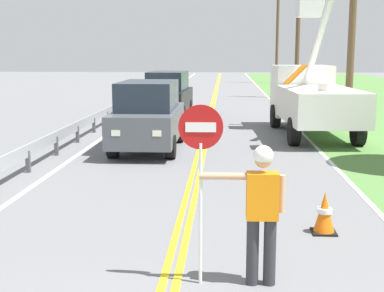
# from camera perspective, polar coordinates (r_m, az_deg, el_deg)

# --- Properties ---
(centerline_yellow_left) EXTENTS (0.11, 110.00, 0.01)m
(centerline_yellow_left) POSITION_cam_1_polar(r_m,az_deg,el_deg) (23.59, 1.56, 2.65)
(centerline_yellow_left) COLOR yellow
(centerline_yellow_left) RESTS_ON ground
(centerline_yellow_right) EXTENTS (0.11, 110.00, 0.01)m
(centerline_yellow_right) POSITION_cam_1_polar(r_m,az_deg,el_deg) (23.58, 1.99, 2.64)
(centerline_yellow_right) COLOR yellow
(centerline_yellow_right) RESTS_ON ground
(edge_line_right) EXTENTS (0.12, 110.00, 0.01)m
(edge_line_right) POSITION_cam_1_polar(r_m,az_deg,el_deg) (23.75, 10.50, 2.53)
(edge_line_right) COLOR silver
(edge_line_right) RESTS_ON ground
(edge_line_left) EXTENTS (0.12, 110.00, 0.01)m
(edge_line_left) POSITION_cam_1_polar(r_m,az_deg,el_deg) (23.96, -6.87, 2.69)
(edge_line_left) COLOR silver
(edge_line_left) RESTS_ON ground
(flagger_worker) EXTENTS (1.09, 0.25, 1.83)m
(flagger_worker) POSITION_cam_1_polar(r_m,az_deg,el_deg) (6.91, 7.34, -6.32)
(flagger_worker) COLOR #2D2D33
(flagger_worker) RESTS_ON ground
(stop_sign_paddle) EXTENTS (0.56, 0.04, 2.33)m
(stop_sign_paddle) POSITION_cam_1_polar(r_m,az_deg,el_deg) (6.73, 0.92, -0.88)
(stop_sign_paddle) COLOR silver
(stop_sign_paddle) RESTS_ON ground
(utility_bucket_truck) EXTENTS (2.67, 6.90, 5.07)m
(utility_bucket_truck) POSITION_cam_1_polar(r_m,az_deg,el_deg) (20.22, 12.46, 5.19)
(utility_bucket_truck) COLOR white
(utility_bucket_truck) RESTS_ON ground
(oncoming_suv_nearest) EXTENTS (1.92, 4.61, 2.10)m
(oncoming_suv_nearest) POSITION_cam_1_polar(r_m,az_deg,el_deg) (16.59, -4.64, 3.24)
(oncoming_suv_nearest) COLOR #4C5156
(oncoming_suv_nearest) RESTS_ON ground
(oncoming_suv_second) EXTENTS (2.08, 4.68, 2.10)m
(oncoming_suv_second) POSITION_cam_1_polar(r_m,az_deg,el_deg) (25.20, -2.56, 5.51)
(oncoming_suv_second) COLOR black
(oncoming_suv_second) RESTS_ON ground
(utility_pole_near) EXTENTS (1.80, 0.28, 8.12)m
(utility_pole_near) POSITION_cam_1_polar(r_m,az_deg,el_deg) (21.87, 16.62, 12.81)
(utility_pole_near) COLOR brown
(utility_pole_near) RESTS_ON ground
(utility_pole_mid) EXTENTS (1.80, 0.28, 7.75)m
(utility_pole_mid) POSITION_cam_1_polar(r_m,az_deg,el_deg) (36.26, 11.12, 11.39)
(utility_pole_mid) COLOR brown
(utility_pole_mid) RESTS_ON ground
(utility_pole_far) EXTENTS (1.80, 0.28, 8.97)m
(utility_pole_far) POSITION_cam_1_polar(r_m,az_deg,el_deg) (54.02, 9.02, 11.54)
(utility_pole_far) COLOR brown
(utility_pole_far) RESTS_ON ground
(traffic_cone_lead) EXTENTS (0.40, 0.40, 0.70)m
(traffic_cone_lead) POSITION_cam_1_polar(r_m,az_deg,el_deg) (9.25, 13.84, -6.93)
(traffic_cone_lead) COLOR orange
(traffic_cone_lead) RESTS_ON ground
(guardrail_left_shoulder) EXTENTS (0.10, 32.00, 0.71)m
(guardrail_left_shoulder) POSITION_cam_1_polar(r_m,az_deg,el_deg) (19.40, -11.16, 2.43)
(guardrail_left_shoulder) COLOR #9EA0A3
(guardrail_left_shoulder) RESTS_ON ground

